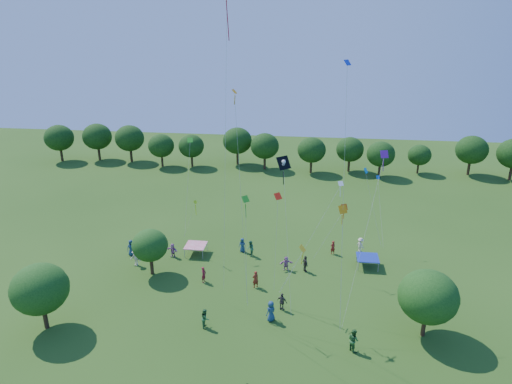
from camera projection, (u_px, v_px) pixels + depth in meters
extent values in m
cylinder|color=#422B19|center=(46.00, 318.00, 37.55)|extent=(0.37, 0.37, 1.79)
ellipsoid|color=#205117|center=(40.00, 289.00, 36.56)|extent=(4.55, 4.55, 4.10)
cylinder|color=#422B19|center=(152.00, 266.00, 45.72)|extent=(0.35, 0.35, 1.69)
ellipsoid|color=#205117|center=(150.00, 245.00, 44.90)|extent=(3.56, 3.56, 3.20)
cylinder|color=#422B19|center=(424.00, 327.00, 36.65)|extent=(0.34, 0.34, 1.66)
ellipsoid|color=#205117|center=(428.00, 297.00, 35.67)|extent=(4.67, 4.67, 4.20)
cylinder|color=#422B19|center=(62.00, 155.00, 83.33)|extent=(0.44, 0.44, 2.15)
ellipsoid|color=#193F12|center=(59.00, 138.00, 82.20)|extent=(5.17, 5.17, 4.65)
cylinder|color=#422B19|center=(99.00, 154.00, 84.09)|extent=(0.45, 0.45, 2.17)
ellipsoid|color=#193F12|center=(97.00, 136.00, 82.94)|extent=(5.22, 5.22, 4.70)
cylinder|color=#422B19|center=(131.00, 156.00, 83.03)|extent=(0.44, 0.44, 2.15)
ellipsoid|color=#193F12|center=(130.00, 138.00, 81.89)|extent=(5.17, 5.17, 4.65)
cylinder|color=#422B19|center=(162.00, 161.00, 80.17)|extent=(0.38, 0.38, 1.87)
ellipsoid|color=#193F12|center=(161.00, 146.00, 79.19)|extent=(4.48, 4.48, 4.03)
cylinder|color=#422B19|center=(192.00, 161.00, 80.13)|extent=(0.38, 0.38, 1.84)
ellipsoid|color=#193F12|center=(191.00, 146.00, 79.16)|extent=(4.42, 4.42, 3.98)
cylinder|color=#422B19|center=(238.00, 158.00, 81.39)|extent=(0.44, 0.44, 2.14)
ellipsoid|color=#193F12|center=(237.00, 141.00, 80.26)|extent=(5.14, 5.14, 4.63)
cylinder|color=#422B19|center=(265.00, 163.00, 78.79)|extent=(0.42, 0.42, 2.03)
ellipsoid|color=#193F12|center=(265.00, 146.00, 77.72)|extent=(4.86, 4.86, 4.37)
cylinder|color=#422B19|center=(311.00, 167.00, 76.81)|extent=(0.40, 0.40, 1.96)
ellipsoid|color=#193F12|center=(312.00, 150.00, 75.78)|extent=(4.71, 4.71, 4.24)
cylinder|color=#422B19|center=(349.00, 166.00, 77.49)|extent=(0.39, 0.39, 1.91)
ellipsoid|color=#193F12|center=(350.00, 149.00, 76.48)|extent=(4.59, 4.59, 4.13)
cylinder|color=#422B19|center=(379.00, 171.00, 74.91)|extent=(0.39, 0.39, 1.89)
ellipsoid|color=#193F12|center=(381.00, 154.00, 73.91)|extent=(4.54, 4.54, 4.08)
cylinder|color=#422B19|center=(418.00, 169.00, 76.53)|extent=(0.33, 0.33, 1.58)
ellipsoid|color=#193F12|center=(420.00, 155.00, 75.70)|extent=(3.80, 3.80, 3.42)
cylinder|color=#422B19|center=(469.00, 169.00, 75.68)|extent=(0.44, 0.44, 2.13)
ellipsoid|color=#193F12|center=(472.00, 150.00, 74.56)|extent=(5.12, 5.12, 4.61)
cylinder|color=#422B19|center=(510.00, 174.00, 73.13)|extent=(0.45, 0.45, 2.18)
cube|color=red|center=(196.00, 245.00, 49.58)|extent=(2.20, 2.20, 0.08)
cylinder|color=#999999|center=(184.00, 253.00, 48.94)|extent=(0.05, 0.05, 1.10)
cylinder|color=#999999|center=(203.00, 254.00, 48.70)|extent=(0.05, 0.05, 1.10)
cylinder|color=#999999|center=(189.00, 245.00, 50.80)|extent=(0.05, 0.05, 1.10)
cylinder|color=#999999|center=(207.00, 246.00, 50.56)|extent=(0.05, 0.05, 1.10)
cube|color=navy|center=(368.00, 258.00, 47.00)|extent=(2.20, 2.20, 0.08)
cylinder|color=#999999|center=(358.00, 266.00, 46.36)|extent=(0.05, 0.05, 1.10)
cylinder|color=#999999|center=(378.00, 267.00, 46.12)|extent=(0.05, 0.05, 1.10)
cylinder|color=#999999|center=(357.00, 257.00, 48.22)|extent=(0.05, 0.05, 1.10)
cylinder|color=#999999|center=(376.00, 258.00, 47.99)|extent=(0.05, 0.05, 1.10)
imported|color=navy|center=(242.00, 245.00, 50.17)|extent=(0.87, 0.59, 1.62)
imported|color=maroon|center=(255.00, 279.00, 43.35)|extent=(0.77, 0.71, 1.74)
imported|color=#2B6644|center=(250.00, 249.00, 49.18)|extent=(0.61, 0.95, 1.80)
imported|color=beige|center=(360.00, 245.00, 50.13)|extent=(1.05, 1.18, 1.68)
imported|color=#3D3730|center=(305.00, 264.00, 46.10)|extent=(0.88, 1.13, 1.76)
imported|color=#AD659A|center=(286.00, 263.00, 46.49)|extent=(1.49, 0.87, 1.51)
imported|color=navy|center=(271.00, 311.00, 38.44)|extent=(0.99, 1.02, 1.87)
imported|color=maroon|center=(204.00, 275.00, 44.24)|extent=(0.53, 0.69, 1.64)
imported|color=#2A6029|center=(353.00, 340.00, 34.93)|extent=(0.94, 1.05, 1.89)
imported|color=beige|center=(135.00, 258.00, 47.32)|extent=(1.23, 0.70, 1.78)
imported|color=#493F3A|center=(282.00, 302.00, 39.94)|extent=(1.06, 0.79, 1.65)
imported|color=#AF66A2|center=(173.00, 250.00, 49.10)|extent=(1.54, 1.02, 1.56)
imported|color=navy|center=(131.00, 248.00, 49.34)|extent=(1.01, 0.93, 1.82)
imported|color=maroon|center=(333.00, 247.00, 49.69)|extent=(0.69, 0.62, 1.57)
imported|color=#2B6632|center=(205.00, 318.00, 37.68)|extent=(0.58, 0.90, 1.70)
cube|color=black|center=(284.00, 163.00, 35.78)|extent=(1.21, 1.16, 0.93)
cube|color=black|center=(283.00, 178.00, 36.27)|extent=(0.08, 0.27, 1.18)
sphere|color=white|center=(284.00, 162.00, 35.69)|extent=(0.34, 0.34, 0.34)
cylinder|color=white|center=(284.00, 165.00, 35.79)|extent=(0.25, 0.48, 0.31)
cylinder|color=white|center=(284.00, 165.00, 35.79)|extent=(0.25, 0.48, 0.31)
cylinder|color=beige|center=(287.00, 244.00, 36.53)|extent=(1.10, 2.98, 11.69)
cube|color=red|center=(228.00, 20.00, 33.03)|extent=(0.11, 0.64, 2.94)
cylinder|color=beige|center=(225.00, 159.00, 36.64)|extent=(0.84, 0.10, 24.35)
cube|color=#EE530E|center=(344.00, 207.00, 43.28)|extent=(0.72, 0.59, 0.56)
cube|color=#EE530E|center=(344.00, 215.00, 43.62)|extent=(0.11, 0.21, 0.87)
cylinder|color=beige|center=(328.00, 235.00, 44.75)|extent=(2.74, 0.49, 5.77)
cube|color=orange|center=(234.00, 91.00, 30.34)|extent=(0.34, 0.43, 0.30)
cube|color=orange|center=(235.00, 100.00, 30.58)|extent=(0.14, 0.16, 0.64)
cylinder|color=beige|center=(242.00, 212.00, 34.53)|extent=(0.48, 2.23, 18.01)
cube|color=yellow|center=(303.00, 249.00, 38.14)|extent=(0.59, 0.73, 0.49)
cube|color=yellow|center=(302.00, 259.00, 38.53)|extent=(0.18, 0.26, 1.17)
cylinder|color=beige|center=(290.00, 272.00, 39.37)|extent=(1.94, 0.55, 4.47)
cube|color=#279A1C|center=(246.00, 199.00, 35.80)|extent=(0.66, 0.66, 0.44)
cube|color=#279A1C|center=(246.00, 211.00, 36.20)|extent=(0.07, 0.29, 1.30)
cylinder|color=beige|center=(246.00, 254.00, 37.40)|extent=(0.09, 0.20, 9.24)
cube|color=blue|center=(378.00, 177.00, 49.26)|extent=(0.47, 0.42, 0.37)
cylinder|color=beige|center=(381.00, 213.00, 48.93)|extent=(0.79, 3.24, 6.64)
cube|color=#7C199A|center=(384.00, 154.00, 36.00)|extent=(0.69, 0.48, 0.56)
cube|color=#7C199A|center=(383.00, 165.00, 36.37)|extent=(0.17, 0.24, 1.06)
cylinder|color=beige|center=(363.00, 242.00, 35.89)|extent=(2.80, 5.46, 12.47)
cube|color=white|center=(341.00, 184.00, 37.49)|extent=(0.52, 0.46, 0.33)
cube|color=white|center=(340.00, 192.00, 37.80)|extent=(0.12, 0.22, 0.94)
cylinder|color=beige|center=(309.00, 241.00, 38.95)|extent=(4.81, 1.32, 9.88)
cube|color=#0D8ED1|center=(366.00, 171.00, 47.53)|extent=(0.53, 0.65, 0.51)
cylinder|color=beige|center=(373.00, 210.00, 48.18)|extent=(2.15, 1.43, 7.78)
cube|color=red|center=(278.00, 196.00, 38.37)|extent=(0.75, 0.74, 0.48)
cylinder|color=beige|center=(276.00, 246.00, 39.68)|extent=(0.20, 0.60, 8.50)
cube|color=orange|center=(343.00, 209.00, 31.27)|extent=(0.68, 0.58, 0.51)
cube|color=orange|center=(342.00, 220.00, 31.59)|extent=(0.11, 0.20, 0.82)
cylinder|color=beige|center=(341.00, 275.00, 33.36)|extent=(0.53, 0.60, 10.19)
cube|color=#D4FF16|center=(195.00, 202.00, 47.25)|extent=(0.35, 0.38, 0.31)
cube|color=#D4FF16|center=(196.00, 210.00, 47.60)|extent=(0.10, 0.30, 1.29)
cylinder|color=beige|center=(189.00, 221.00, 49.09)|extent=(2.03, 1.79, 4.89)
cube|color=green|center=(190.00, 140.00, 48.75)|extent=(0.66, 0.54, 0.44)
cylinder|color=beige|center=(187.00, 191.00, 49.88)|extent=(0.73, 1.78, 10.48)
cube|color=#1432C9|center=(347.00, 63.00, 27.15)|extent=(0.48, 0.49, 0.32)
cylinder|color=beige|center=(343.00, 215.00, 31.43)|extent=(0.90, 1.72, 20.07)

